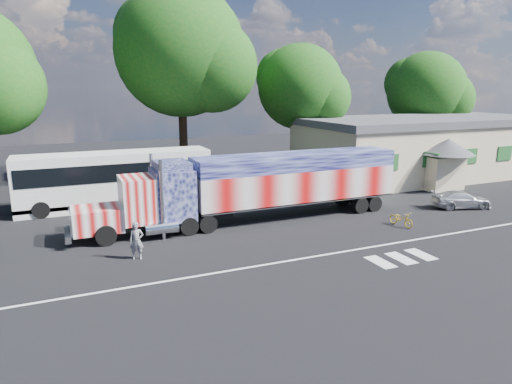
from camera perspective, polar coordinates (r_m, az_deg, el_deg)
name	(u,v)px	position (r m, az deg, el deg)	size (l,w,h in m)	color
ground	(279,239)	(24.17, 2.85, -5.86)	(100.00, 100.00, 0.00)	black
lane_markings	(347,258)	(21.95, 11.33, -8.08)	(30.00, 2.67, 0.01)	silver
semi_truck	(259,185)	(26.92, 0.44, 0.88)	(19.66, 3.11, 4.19)	black
coach_bus	(116,178)	(31.76, -17.10, 1.64)	(12.42, 2.89, 3.61)	silver
hall_building	(424,146)	(43.78, 20.32, 5.36)	(22.40, 12.80, 5.20)	#C7B995
parked_car	(461,200)	(32.98, 24.28, -0.88)	(1.56, 3.83, 1.11)	#A6A8AB
woman	(136,241)	(21.84, -14.71, -5.92)	(0.64, 0.42, 1.76)	slate
bicycle	(401,219)	(27.48, 17.70, -3.22)	(0.57, 1.62, 0.85)	gold
tree_far_ne	(428,91)	(53.10, 20.65, 11.68)	(8.66, 8.25, 11.54)	black
tree_n_mid	(183,52)	(39.53, -9.15, 16.90)	(11.24, 10.70, 16.03)	black
tree_ne_a	(302,87)	(42.63, 5.72, 12.88)	(8.08, 7.70, 11.69)	black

